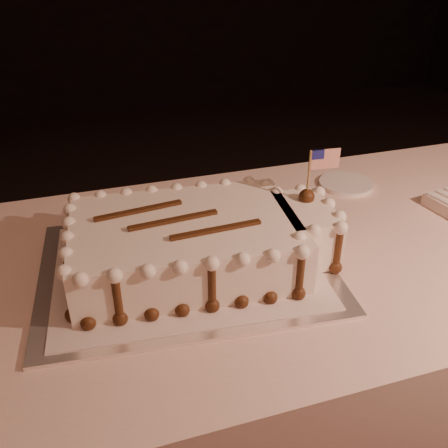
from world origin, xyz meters
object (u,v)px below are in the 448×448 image
object	(u,v)px
banquet_table	(303,362)
side_plate	(346,184)
cake_board	(187,267)
sheet_cake	(201,241)

from	to	relation	value
banquet_table	side_plate	bearing A→B (deg)	48.25
banquet_table	cake_board	size ratio (longest dim) A/B	4.13
cake_board	sheet_cake	world-z (taller)	sheet_cake
cake_board	sheet_cake	distance (m)	0.07
sheet_cake	side_plate	size ratio (longest dim) A/B	3.94
banquet_table	sheet_cake	xyz separation A→B (m)	(-0.27, -0.02, 0.44)
banquet_table	cake_board	world-z (taller)	cake_board
banquet_table	sheet_cake	size ratio (longest dim) A/B	4.25
sheet_cake	banquet_table	bearing A→B (deg)	4.11
cake_board	sheet_cake	xyz separation A→B (m)	(0.03, -0.00, 0.06)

